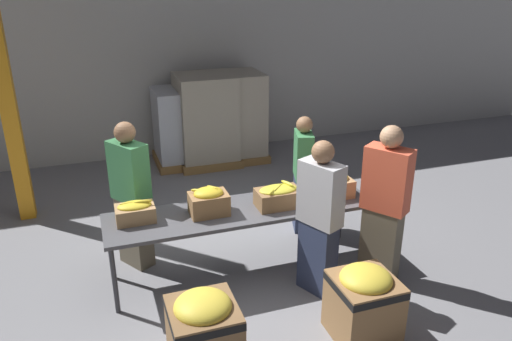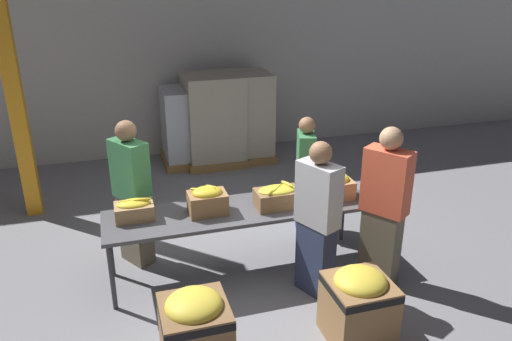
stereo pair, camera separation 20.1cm
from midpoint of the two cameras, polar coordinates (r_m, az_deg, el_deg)
name	(u,v)px [view 1 (the left image)]	position (r m, az deg, el deg)	size (l,w,h in m)	color
ground_plane	(242,270)	(5.78, -2.60, -11.29)	(30.00, 30.00, 0.00)	gray
wall_back	(167,43)	(9.05, -10.74, 14.12)	(16.00, 0.08, 4.00)	#B7B7B2
sorting_table	(242,213)	(5.42, -2.73, -4.88)	(2.91, 0.74, 0.77)	#4C4C51
banana_box_0	(135,211)	(5.27, -14.72, -4.55)	(0.39, 0.27, 0.23)	tan
banana_box_1	(209,201)	(5.25, -6.51, -3.51)	(0.40, 0.28, 0.31)	olive
banana_box_2	(278,196)	(5.40, 1.50, -2.92)	(0.48, 0.29, 0.27)	olive
banana_box_3	(334,185)	(5.70, 7.95, -1.62)	(0.39, 0.32, 0.28)	tan
volunteer_0	(131,196)	(5.70, -15.04, -2.89)	(0.43, 0.51, 1.70)	#6B604C
volunteer_1	(319,220)	(5.08, 6.13, -5.62)	(0.39, 0.50, 1.67)	#2D3856
volunteer_2	(303,175)	(6.34, 4.45, -0.50)	(0.31, 0.45, 1.52)	#2D3856
volunteer_3	(384,206)	(5.38, 13.43, -3.98)	(0.45, 0.52, 1.75)	#6B604C
donation_bin_0	(204,334)	(4.30, -7.36, -18.05)	(0.55, 0.55, 0.78)	olive
donation_bin_1	(364,301)	(4.75, 11.00, -14.45)	(0.56, 0.56, 0.71)	olive
support_pillar	(2,72)	(7.08, -27.79, 9.95)	(0.20, 0.20, 4.00)	orange
pallet_stack_0	(182,127)	(8.75, -9.11, 4.89)	(0.97, 0.97, 1.32)	olive
pallet_stack_1	(235,117)	(8.86, -3.02, 6.10)	(0.99, 0.99, 1.55)	olive
pallet_stack_2	(206,120)	(8.68, -6.43, 5.71)	(1.04, 1.04, 1.55)	olive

